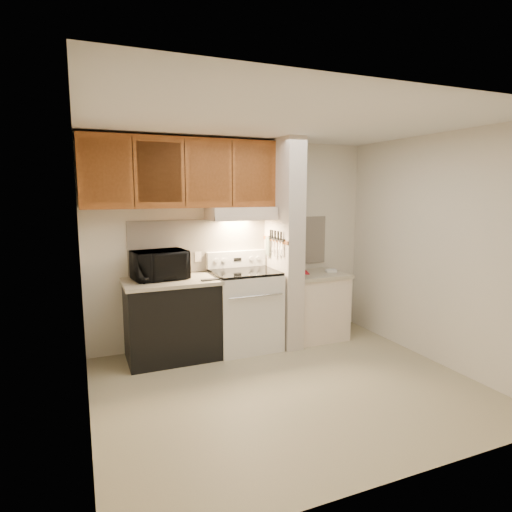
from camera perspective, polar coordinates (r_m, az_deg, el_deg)
floor at (r=4.37m, az=4.27°, el=-16.97°), size 3.60×3.60×0.00m
ceiling at (r=3.99m, az=4.69°, el=17.47°), size 3.60×3.60×0.00m
wall_back at (r=5.36m, az=-2.87°, el=1.82°), size 3.60×2.50×0.02m
wall_left at (r=3.56m, az=-22.30°, el=-2.31°), size 0.02×3.00×2.50m
wall_right at (r=5.06m, az=22.91°, el=0.74°), size 0.02×3.00×2.50m
backsplash at (r=5.35m, az=-2.82°, el=1.64°), size 2.60×0.02×0.63m
range_body at (r=5.19m, az=-1.50°, el=-7.29°), size 0.76×0.65×0.92m
oven_window at (r=4.90m, az=-0.15°, el=-7.78°), size 0.50×0.01×0.30m
oven_handle at (r=4.81m, az=0.03°, el=-5.39°), size 0.65×0.02×0.02m
cooktop at (r=5.08m, az=-1.52°, el=-2.14°), size 0.74×0.64×0.03m
range_backguard at (r=5.33m, az=-2.63°, el=-0.39°), size 0.76×0.08×0.20m
range_display at (r=5.29m, az=-2.48°, el=-0.46°), size 0.10×0.01×0.04m
range_knob_left_outer at (r=5.20m, az=-5.36°, el=-0.65°), size 0.05×0.02×0.05m
range_knob_left_inner at (r=5.23m, az=-4.32°, el=-0.58°), size 0.05×0.02×0.05m
range_knob_right_inner at (r=5.35m, az=-0.65°, el=-0.34°), size 0.05×0.02×0.05m
range_knob_right_outer at (r=5.39m, az=0.33°, el=-0.28°), size 0.05×0.02×0.05m
dishwasher_front at (r=4.97m, az=-11.14°, el=-8.48°), size 1.00×0.63×0.87m
left_countertop at (r=4.86m, az=-11.29°, el=-3.35°), size 1.04×0.67×0.04m
spoon_rest at (r=4.76m, az=-6.09°, el=-3.15°), size 0.21×0.08×0.01m
teal_jar at (r=5.02m, az=-14.79°, el=-2.30°), size 0.11×0.11×0.10m
outlet at (r=5.21m, az=-7.73°, el=-0.11°), size 0.08×0.01×0.12m
microwave at (r=4.89m, az=-12.72°, el=-1.17°), size 0.63×0.48×0.32m
partition_pillar at (r=5.23m, az=3.70°, el=1.65°), size 0.22×0.70×2.50m
pillar_trim at (r=5.18m, az=2.56°, el=2.14°), size 0.01×0.70×0.04m
knife_strip at (r=5.13m, az=2.74°, el=2.30°), size 0.02×0.42×0.04m
knife_blade_a at (r=4.98m, az=3.44°, el=0.95°), size 0.01×0.03×0.16m
knife_handle_a at (r=4.98m, az=3.36°, el=2.69°), size 0.02×0.02×0.10m
knife_blade_b at (r=5.05m, az=3.06°, el=0.94°), size 0.01×0.04×0.18m
knife_handle_b at (r=5.05m, az=2.98°, el=2.77°), size 0.02×0.02×0.10m
knife_blade_c at (r=5.14m, az=2.60°, el=0.97°), size 0.01×0.04×0.20m
knife_handle_c at (r=5.13m, az=2.58°, el=2.86°), size 0.02×0.02×0.10m
knife_blade_d at (r=5.21m, az=2.20°, el=1.30°), size 0.01×0.04×0.16m
knife_handle_d at (r=5.20m, az=2.19°, el=2.95°), size 0.02×0.02×0.10m
knife_blade_e at (r=5.29m, az=1.80°, el=1.31°), size 0.01×0.04×0.18m
knife_handle_e at (r=5.25m, az=1.94°, el=3.00°), size 0.02×0.02×0.10m
oven_mitt at (r=5.34m, az=1.62°, el=1.32°), size 0.03×0.09×0.23m
right_cab_base at (r=5.62m, az=7.86°, el=-6.73°), size 0.70×0.60×0.81m
right_countertop at (r=5.52m, az=7.95°, el=-2.47°), size 0.74×0.64×0.04m
red_folder at (r=5.52m, az=5.93°, el=-2.17°), size 0.27×0.32×0.01m
white_box at (r=5.61m, az=9.97°, el=-1.93°), size 0.15×0.12×0.04m
range_hood at (r=5.12m, az=-2.06°, el=5.72°), size 0.78×0.44×0.15m
hood_lip at (r=4.92m, az=-1.19°, el=5.08°), size 0.78×0.04×0.06m
upper_cabinets at (r=4.96m, az=-9.89°, el=10.82°), size 2.18×0.33×0.77m
cab_door_a at (r=4.68m, az=-19.41°, el=10.60°), size 0.46×0.01×0.63m
cab_gap_a at (r=4.70m, az=-16.04°, el=10.74°), size 0.01×0.01×0.73m
cab_door_b at (r=4.75m, az=-12.72°, el=10.84°), size 0.46×0.01×0.63m
cab_gap_b at (r=4.80m, az=-9.46°, el=10.91°), size 0.01×0.01×0.73m
cab_door_c at (r=4.87m, az=-6.28°, el=10.94°), size 0.46×0.01×0.63m
cab_gap_c at (r=4.96m, az=-3.20°, el=10.93°), size 0.01×0.01×0.73m
cab_door_d at (r=5.05m, az=-0.24°, el=10.90°), size 0.46×0.01×0.63m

